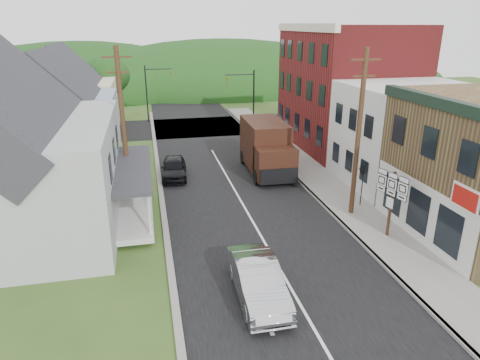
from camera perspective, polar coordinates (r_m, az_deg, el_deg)
ground at (r=19.99m, az=4.36°, el=-10.16°), size 120.00×120.00×0.00m
road at (r=28.80m, az=-1.31°, el=-0.34°), size 9.00×90.00×0.02m
cross_road at (r=44.93m, az=-5.57°, el=7.07°), size 60.00×9.00×0.02m
sidewalk_right at (r=28.67m, az=11.13°, el=-0.67°), size 2.80×55.00×0.15m
curb_right at (r=28.17m, az=8.61°, el=-0.89°), size 0.20×55.00×0.15m
curb_left at (r=26.45m, az=-10.39°, el=-2.45°), size 0.30×55.00×0.12m
storefront_white at (r=29.88m, az=21.53°, el=5.53°), size 8.00×7.00×6.50m
storefront_red at (r=37.66m, az=13.92°, el=11.81°), size 8.00×12.00×10.00m
house_gray at (r=24.21m, az=-28.46°, el=3.73°), size 10.20×12.24×8.35m
house_blue at (r=34.58m, az=-22.15°, el=8.03°), size 7.14×8.16×7.28m
house_cream at (r=43.42m, az=-21.04°, el=10.36°), size 7.14×8.16×7.28m
utility_pole_right at (r=23.34m, az=15.52°, el=5.99°), size 1.60×0.26×9.00m
utility_pole_left at (r=25.11m, az=-15.30°, el=6.97°), size 1.60×0.26×9.00m
traffic_signal_right at (r=41.57m, az=0.89°, el=11.38°), size 2.87×0.20×6.00m
traffic_signal_left at (r=47.42m, az=-11.55°, el=12.07°), size 2.87×0.20×6.00m
tree_left_d at (r=48.91m, az=-17.33°, el=13.15°), size 4.80×4.80×6.94m
forested_ridge at (r=72.38m, az=-8.41°, el=11.90°), size 90.00×30.00×16.00m
silver_sedan at (r=16.88m, az=2.38°, el=-13.28°), size 1.67×4.69×1.54m
dark_sedan at (r=29.83m, az=-8.79°, el=1.59°), size 1.99×4.27×1.42m
delivery_van at (r=30.29m, az=3.55°, el=4.32°), size 2.84×6.57×3.64m
route_sign_cluster at (r=21.83m, az=19.53°, el=-1.88°), size 0.53×1.87×3.34m
warning_sign at (r=25.30m, az=15.99°, el=0.07°), size 0.15×0.68×2.47m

